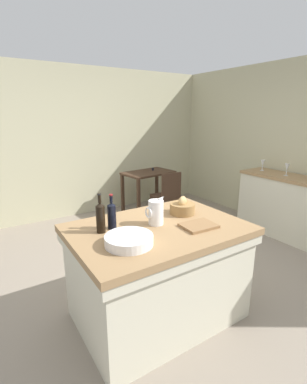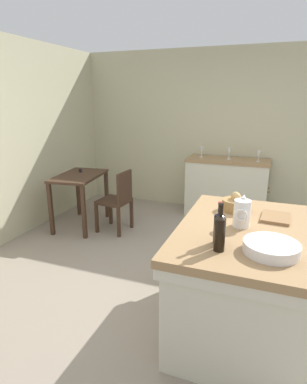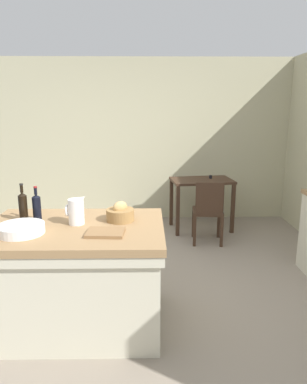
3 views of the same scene
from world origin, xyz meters
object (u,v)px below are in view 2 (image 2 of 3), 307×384
(wine_glass_left, at_px, (229,151))
(wine_glass_middle, at_px, (202,150))
(wine_bottle_dark, at_px, (219,227))
(wine_glass_far_left, at_px, (259,154))
(island_table, at_px, (243,275))
(pitcher, at_px, (242,213))
(wash_bowl, at_px, (271,248))
(bread_basket, at_px, (236,204))
(cutting_board, at_px, (276,217))
(side_cabinet, at_px, (226,187))
(writing_desk, at_px, (79,183))
(wine_bottle_amber, at_px, (220,232))
(wooden_chair, at_px, (117,199))

(wine_glass_left, distance_m, wine_glass_middle, 0.44)
(wine_bottle_dark, relative_size, wine_glass_far_left, 1.84)
(island_table, xyz_separation_m, wine_bottle_dark, (-0.35, 0.17, 0.53))
(pitcher, relative_size, wash_bowl, 0.72)
(pitcher, distance_m, wine_glass_left, 2.63)
(island_table, bearing_deg, bread_basket, 20.55)
(wine_glass_far_left, bearing_deg, pitcher, -179.62)
(wine_glass_left, bearing_deg, cutting_board, -163.23)
(wine_glass_left, bearing_deg, wine_bottle_dark, -173.55)
(bread_basket, distance_m, wine_glass_left, 2.27)
(island_table, bearing_deg, side_cabinet, 11.13)
(wine_glass_middle, bearing_deg, bread_basket, -160.46)
(island_table, bearing_deg, wine_glass_far_left, 1.56)
(bread_basket, bearing_deg, island_table, -159.45)
(cutting_board, distance_m, wine_glass_far_left, 2.31)
(writing_desk, relative_size, wine_glass_middle, 5.66)
(writing_desk, relative_size, wine_bottle_amber, 2.96)
(pitcher, bearing_deg, bread_basket, 13.34)
(wooden_chair, relative_size, wine_glass_middle, 5.19)
(writing_desk, relative_size, cutting_board, 3.39)
(wine_glass_far_left, bearing_deg, bread_basket, 178.23)
(bread_basket, relative_size, wine_glass_middle, 1.40)
(writing_desk, bearing_deg, bread_basket, -114.38)
(island_table, distance_m, writing_desk, 2.84)
(wine_glass_far_left, bearing_deg, cutting_board, -173.35)
(cutting_board, xyz_separation_m, wine_glass_left, (2.32, 0.70, 0.15))
(side_cabinet, height_order, bread_basket, bread_basket)
(wash_bowl, relative_size, wine_bottle_dark, 1.20)
(wooden_chair, relative_size, cutting_board, 3.11)
(wash_bowl, xyz_separation_m, wine_bottle_amber, (-0.08, 0.32, 0.10))
(wash_bowl, relative_size, wine_glass_far_left, 2.21)
(writing_desk, relative_size, wine_bottle_dark, 3.25)
(bread_basket, xyz_separation_m, wine_bottle_amber, (-0.82, 0.01, 0.07))
(bread_basket, relative_size, wine_glass_far_left, 1.48)
(wine_glass_middle, bearing_deg, pitcher, -161.28)
(wooden_chair, height_order, pitcher, pitcher)
(bread_basket, distance_m, cutting_board, 0.35)
(island_table, distance_m, wine_bottle_dark, 0.65)
(writing_desk, height_order, wooden_chair, wooden_chair)
(wine_glass_middle, bearing_deg, wine_bottle_amber, -165.55)
(side_cabinet, height_order, writing_desk, side_cabinet)
(pitcher, bearing_deg, wooden_chair, 51.85)
(pitcher, distance_m, cutting_board, 0.38)
(bread_basket, height_order, cutting_board, bread_basket)
(side_cabinet, relative_size, cutting_board, 4.53)
(wine_bottle_amber, relative_size, wine_glass_left, 1.85)
(pitcher, height_order, cutting_board, pitcher)
(wash_bowl, height_order, wine_glass_middle, wine_glass_middle)
(pitcher, height_order, wine_bottle_amber, wine_bottle_amber)
(wine_glass_far_left, height_order, wine_glass_left, wine_glass_left)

